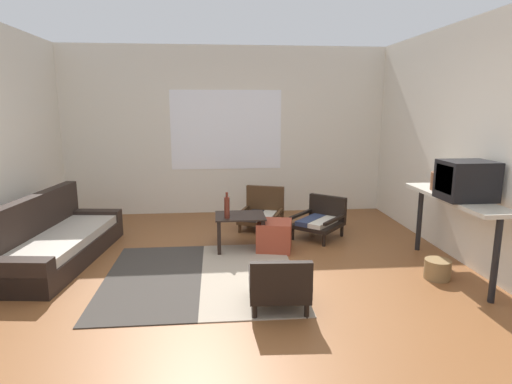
{
  "coord_description": "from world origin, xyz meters",
  "views": [
    {
      "loc": [
        -0.17,
        -4.0,
        1.76
      ],
      "look_at": [
        0.26,
        0.63,
        0.82
      ],
      "focal_mm": 29.89,
      "sensor_mm": 36.0,
      "label": 1
    }
  ],
  "objects_px": {
    "armchair_by_window": "(262,211)",
    "armchair_striped_foreground": "(279,285)",
    "couch": "(55,242)",
    "clay_vase": "(440,180)",
    "wicker_basket": "(437,269)",
    "glass_bottle": "(227,207)",
    "console_shelf": "(455,206)",
    "ottoman_orange": "(274,236)",
    "crt_television": "(467,180)",
    "armchair_corner": "(320,219)",
    "coffee_table": "(240,222)"
  },
  "relations": [
    {
      "from": "armchair_by_window",
      "to": "wicker_basket",
      "type": "bearing_deg",
      "value": -52.1
    },
    {
      "from": "armchair_striped_foreground",
      "to": "wicker_basket",
      "type": "relative_size",
      "value": 2.16
    },
    {
      "from": "couch",
      "to": "console_shelf",
      "type": "distance_m",
      "value": 4.43
    },
    {
      "from": "coffee_table",
      "to": "armchair_striped_foreground",
      "type": "bearing_deg",
      "value": -81.52
    },
    {
      "from": "ottoman_orange",
      "to": "armchair_striped_foreground",
      "type": "bearing_deg",
      "value": -96.24
    },
    {
      "from": "couch",
      "to": "armchair_striped_foreground",
      "type": "relative_size",
      "value": 3.73
    },
    {
      "from": "glass_bottle",
      "to": "console_shelf",
      "type": "bearing_deg",
      "value": -20.01
    },
    {
      "from": "armchair_striped_foreground",
      "to": "armchair_by_window",
      "type": "bearing_deg",
      "value": 87.07
    },
    {
      "from": "armchair_by_window",
      "to": "ottoman_orange",
      "type": "relative_size",
      "value": 1.82
    },
    {
      "from": "coffee_table",
      "to": "ottoman_orange",
      "type": "height_order",
      "value": "coffee_table"
    },
    {
      "from": "couch",
      "to": "crt_television",
      "type": "relative_size",
      "value": 4.39
    },
    {
      "from": "couch",
      "to": "crt_television",
      "type": "height_order",
      "value": "crt_television"
    },
    {
      "from": "couch",
      "to": "clay_vase",
      "type": "bearing_deg",
      "value": -5.5
    },
    {
      "from": "glass_bottle",
      "to": "wicker_basket",
      "type": "bearing_deg",
      "value": -25.38
    },
    {
      "from": "armchair_striped_foreground",
      "to": "wicker_basket",
      "type": "bearing_deg",
      "value": 16.68
    },
    {
      "from": "armchair_striped_foreground",
      "to": "clay_vase",
      "type": "relative_size",
      "value": 2.04
    },
    {
      "from": "console_shelf",
      "to": "wicker_basket",
      "type": "xyz_separation_m",
      "value": [
        -0.22,
        -0.16,
        -0.64
      ]
    },
    {
      "from": "console_shelf",
      "to": "armchair_striped_foreground",
      "type": "bearing_deg",
      "value": -160.84
    },
    {
      "from": "ottoman_orange",
      "to": "armchair_by_window",
      "type": "bearing_deg",
      "value": 92.29
    },
    {
      "from": "armchair_by_window",
      "to": "armchair_corner",
      "type": "relative_size",
      "value": 0.91
    },
    {
      "from": "ottoman_orange",
      "to": "clay_vase",
      "type": "xyz_separation_m",
      "value": [
        1.78,
        -0.57,
        0.77
      ]
    },
    {
      "from": "couch",
      "to": "glass_bottle",
      "type": "relative_size",
      "value": 6.74
    },
    {
      "from": "couch",
      "to": "glass_bottle",
      "type": "bearing_deg",
      "value": 3.41
    },
    {
      "from": "console_shelf",
      "to": "wicker_basket",
      "type": "relative_size",
      "value": 5.93
    },
    {
      "from": "armchair_corner",
      "to": "console_shelf",
      "type": "xyz_separation_m",
      "value": [
        1.08,
        -1.37,
        0.48
      ]
    },
    {
      "from": "glass_bottle",
      "to": "wicker_basket",
      "type": "relative_size",
      "value": 1.2
    },
    {
      "from": "armchair_striped_foreground",
      "to": "clay_vase",
      "type": "height_order",
      "value": "clay_vase"
    },
    {
      "from": "armchair_by_window",
      "to": "glass_bottle",
      "type": "bearing_deg",
      "value": -117.52
    },
    {
      "from": "coffee_table",
      "to": "armchair_corner",
      "type": "xyz_separation_m",
      "value": [
        1.12,
        0.4,
        -0.09
      ]
    },
    {
      "from": "coffee_table",
      "to": "armchair_striped_foreground",
      "type": "xyz_separation_m",
      "value": [
        0.25,
        -1.65,
        -0.12
      ]
    },
    {
      "from": "wicker_basket",
      "to": "crt_television",
      "type": "bearing_deg",
      "value": -4.12
    },
    {
      "from": "wicker_basket",
      "to": "couch",
      "type": "bearing_deg",
      "value": 167.69
    },
    {
      "from": "armchair_by_window",
      "to": "wicker_basket",
      "type": "height_order",
      "value": "armchair_by_window"
    },
    {
      "from": "armchair_by_window",
      "to": "clay_vase",
      "type": "distance_m",
      "value": 2.51
    },
    {
      "from": "armchair_by_window",
      "to": "armchair_corner",
      "type": "distance_m",
      "value": 0.91
    },
    {
      "from": "ottoman_orange",
      "to": "console_shelf",
      "type": "xyz_separation_m",
      "value": [
        1.78,
        -0.89,
        0.55
      ]
    },
    {
      "from": "wicker_basket",
      "to": "armchair_by_window",
      "type": "bearing_deg",
      "value": 127.9
    },
    {
      "from": "couch",
      "to": "armchair_corner",
      "type": "height_order",
      "value": "couch"
    },
    {
      "from": "couch",
      "to": "ottoman_orange",
      "type": "distance_m",
      "value": 2.56
    },
    {
      "from": "armchair_corner",
      "to": "ottoman_orange",
      "type": "xyz_separation_m",
      "value": [
        -0.7,
        -0.48,
        -0.07
      ]
    },
    {
      "from": "armchair_striped_foreground",
      "to": "crt_television",
      "type": "distance_m",
      "value": 2.17
    },
    {
      "from": "armchair_striped_foreground",
      "to": "armchair_corner",
      "type": "xyz_separation_m",
      "value": [
        0.87,
        2.05,
        0.03
      ]
    },
    {
      "from": "armchair_striped_foreground",
      "to": "crt_television",
      "type": "relative_size",
      "value": 1.18
    },
    {
      "from": "armchair_by_window",
      "to": "crt_television",
      "type": "distance_m",
      "value": 2.87
    },
    {
      "from": "armchair_by_window",
      "to": "armchair_striped_foreground",
      "type": "bearing_deg",
      "value": -92.93
    },
    {
      "from": "clay_vase",
      "to": "glass_bottle",
      "type": "relative_size",
      "value": 0.89
    },
    {
      "from": "crt_television",
      "to": "armchair_striped_foreground",
      "type": "bearing_deg",
      "value": -165.47
    },
    {
      "from": "armchair_by_window",
      "to": "couch",
      "type": "bearing_deg",
      "value": -155.32
    },
    {
      "from": "couch",
      "to": "wicker_basket",
      "type": "height_order",
      "value": "couch"
    },
    {
      "from": "clay_vase",
      "to": "armchair_corner",
      "type": "bearing_deg",
      "value": 135.78
    }
  ]
}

